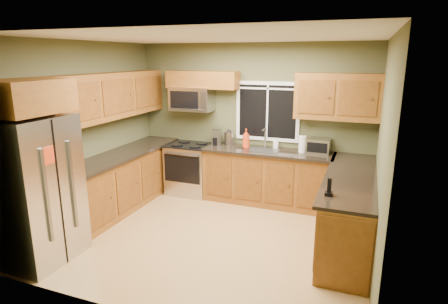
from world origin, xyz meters
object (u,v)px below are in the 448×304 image
Objects in this scene: microwave at (192,99)px; toaster_oven at (318,146)px; soap_bottle_a at (246,139)px; paper_towel_roll at (302,144)px; cordless_phone at (329,190)px; kettle at (229,137)px; refrigerator at (37,191)px; coffee_maker at (216,138)px; range at (190,168)px; soap_bottle_b at (276,143)px.

toaster_oven is (2.26, 0.01, -0.67)m from microwave.
paper_towel_roll is at bearing 3.71° from soap_bottle_a.
kettle is at bearing 134.60° from cordless_phone.
paper_towel_roll is (1.31, -0.09, 0.01)m from kettle.
cordless_phone is at bearing 16.63° from refrigerator.
paper_towel_roll is (2.01, -0.04, -0.65)m from microwave.
microwave is 2.85× the size of coffee_maker.
toaster_oven is at bearing -1.22° from kettle.
paper_towel_roll is at bearing -167.46° from toaster_oven.
paper_towel_roll is (1.53, -0.01, 0.01)m from coffee_maker.
range is 0.94m from kettle.
toaster_oven is 1.28× the size of paper_towel_roll.
coffee_maker reaches higher than range.
refrigerator is 3.10m from microwave.
kettle is 0.86× the size of soap_bottle_a.
range is at bearing 76.03° from refrigerator.
range is 3.22m from cordless_phone.
paper_towel_roll is 1.48× the size of cordless_phone.
kettle is 0.40m from soap_bottle_a.
cordless_phone is (1.93, -1.96, -0.07)m from kettle.
range is 4.59× the size of cordless_phone.
kettle is 0.95× the size of paper_towel_roll.
microwave is at bearing 178.73° from paper_towel_roll.
soap_bottle_a reaches higher than cordless_phone.
refrigerator is 6.76× the size of coffee_maker.
coffee_maker is (-1.77, -0.04, 0.01)m from toaster_oven.
refrigerator is 4.65× the size of toaster_oven.
toaster_oven reaches higher than cordless_phone.
refrigerator reaches higher than cordless_phone.
range is at bearing -176.27° from toaster_oven.
paper_towel_roll is 0.91× the size of soap_bottle_a.
refrigerator is 3.73m from soap_bottle_b.
microwave is 2.11m from paper_towel_roll.
paper_towel_roll is at bearing 108.30° from cordless_phone.
soap_bottle_a reaches higher than range.
microwave is 0.96m from kettle.
paper_towel_roll is (-0.25, -0.06, 0.02)m from toaster_oven.
coffee_maker is 1.53m from paper_towel_roll.
toaster_oven is at bearing 0.28° from microwave.
cordless_phone is at bearing -61.42° from soap_bottle_b.
microwave is 1.96× the size of toaster_oven.
kettle reaches higher than cordless_phone.
kettle is 2.75m from cordless_phone.
soap_bottle_a is (1.75, 2.80, 0.21)m from refrigerator.
soap_bottle_b is (1.53, 0.09, -0.71)m from microwave.
paper_towel_roll is at bearing -0.49° from coffee_maker.
refrigerator reaches higher than toaster_oven.
coffee_maker is (1.17, 2.87, 0.16)m from refrigerator.
kettle is (0.69, 0.04, -0.66)m from microwave.
kettle is (1.38, 2.95, 0.17)m from refrigerator.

